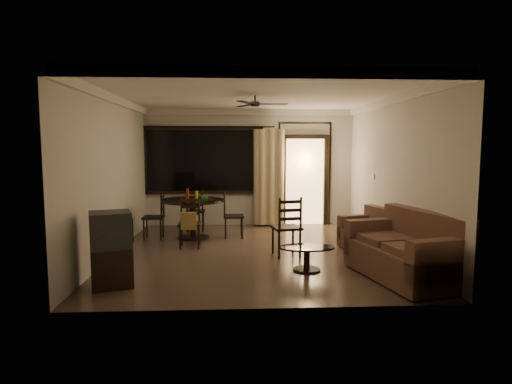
{
  "coord_description": "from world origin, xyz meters",
  "views": [
    {
      "loc": [
        -0.37,
        -7.61,
        1.9
      ],
      "look_at": [
        0.03,
        0.2,
        1.07
      ],
      "focal_mm": 30.0,
      "sensor_mm": 36.0,
      "label": 1
    }
  ],
  "objects": [
    {
      "name": "tv_cabinet",
      "position": [
        -2.05,
        -1.82,
        0.52
      ],
      "size": [
        0.66,
        0.63,
        1.03
      ],
      "rotation": [
        0.0,
        0.0,
        0.33
      ],
      "color": "black",
      "rests_on": "ground"
    },
    {
      "name": "armchair",
      "position": [
        2.1,
        0.08,
        0.32
      ],
      "size": [
        0.94,
        0.94,
        0.77
      ],
      "rotation": [
        0.0,
        0.0,
        0.26
      ],
      "color": "#3E291D",
      "rests_on": "ground"
    },
    {
      "name": "dining_table",
      "position": [
        -1.24,
        1.26,
        0.64
      ],
      "size": [
        1.31,
        1.31,
        1.04
      ],
      "rotation": [
        0.0,
        0.0,
        0.02
      ],
      "color": "black",
      "rests_on": "ground"
    },
    {
      "name": "coffee_table",
      "position": [
        0.74,
        -1.21,
        0.25
      ],
      "size": [
        0.85,
        0.51,
        0.37
      ],
      "rotation": [
        0.0,
        0.0,
        -0.04
      ],
      "color": "black",
      "rests_on": "ground"
    },
    {
      "name": "dining_chair_south",
      "position": [
        -1.22,
        0.4,
        0.31
      ],
      "size": [
        0.43,
        0.49,
        0.95
      ],
      "rotation": [
        0.0,
        0.0,
        0.02
      ],
      "color": "black",
      "rests_on": "ground"
    },
    {
      "name": "side_chair",
      "position": [
        0.53,
        -0.31,
        0.31
      ],
      "size": [
        0.55,
        0.55,
        1.06
      ],
      "rotation": [
        0.0,
        0.0,
        3.33
      ],
      "color": "black",
      "rests_on": "ground"
    },
    {
      "name": "dining_chair_east",
      "position": [
        -0.4,
        1.28,
        0.28
      ],
      "size": [
        0.43,
        0.43,
        0.95
      ],
      "rotation": [
        0.0,
        0.0,
        1.6
      ],
      "color": "black",
      "rests_on": "ground"
    },
    {
      "name": "ground",
      "position": [
        0.0,
        0.0,
        0.0
      ],
      "size": [
        5.5,
        5.5,
        0.0
      ],
      "primitive_type": "plane",
      "color": "#7F6651",
      "rests_on": "ground"
    },
    {
      "name": "room_shell",
      "position": [
        0.59,
        1.77,
        1.83
      ],
      "size": [
        5.5,
        6.7,
        5.5
      ],
      "color": "beige",
      "rests_on": "ground"
    },
    {
      "name": "sofa",
      "position": [
        2.12,
        -1.68,
        0.38
      ],
      "size": [
        1.33,
        1.95,
        0.95
      ],
      "rotation": [
        0.0,
        0.0,
        0.23
      ],
      "color": "#3E291D",
      "rests_on": "ground"
    },
    {
      "name": "dining_chair_west",
      "position": [
        -2.04,
        1.24,
        0.28
      ],
      "size": [
        0.43,
        0.43,
        0.95
      ],
      "rotation": [
        0.0,
        0.0,
        -1.55
      ],
      "color": "black",
      "rests_on": "ground"
    },
    {
      "name": "dining_chair_north",
      "position": [
        -1.26,
        2.04,
        0.28
      ],
      "size": [
        0.43,
        0.43,
        0.95
      ],
      "rotation": [
        0.0,
        0.0,
        3.17
      ],
      "color": "black",
      "rests_on": "ground"
    }
  ]
}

